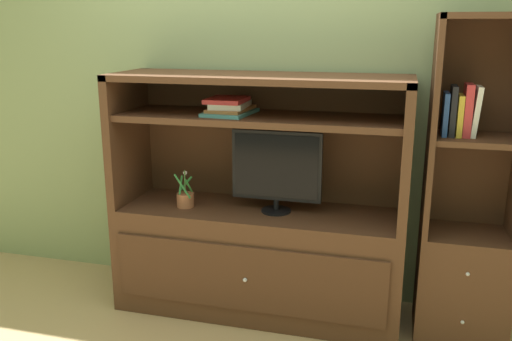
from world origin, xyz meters
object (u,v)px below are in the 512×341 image
object	(u,v)px
media_console	(258,236)
potted_plant	(185,199)
tv_monitor	(276,169)
upright_book_row	(461,112)
magazine_stack	(230,107)
bookshelf_tall	(466,239)

from	to	relation	value
media_console	potted_plant	distance (m)	0.49
tv_monitor	media_console	bearing A→B (deg)	171.26
tv_monitor	upright_book_row	world-z (taller)	upright_book_row
potted_plant	magazine_stack	xyz separation A→B (m)	(0.26, 0.06, 0.56)
bookshelf_tall	magazine_stack	bearing A→B (deg)	-179.43
magazine_stack	upright_book_row	distance (m)	1.24
potted_plant	bookshelf_tall	xyz separation A→B (m)	(1.59, 0.07, -0.11)
potted_plant	upright_book_row	bearing A→B (deg)	2.38
magazine_stack	bookshelf_tall	size ratio (longest dim) A/B	0.20
potted_plant	magazine_stack	size ratio (longest dim) A/B	0.64
media_console	magazine_stack	xyz separation A→B (m)	(-0.17, -0.01, 0.77)
bookshelf_tall	tv_monitor	bearing A→B (deg)	-178.78
tv_monitor	potted_plant	size ratio (longest dim) A/B	2.31
bookshelf_tall	upright_book_row	distance (m)	0.69
magazine_stack	upright_book_row	xyz separation A→B (m)	(1.24, 0.00, 0.02)
upright_book_row	potted_plant	bearing A→B (deg)	-177.62
bookshelf_tall	upright_book_row	xyz separation A→B (m)	(-0.09, -0.01, 0.69)
media_console	tv_monitor	world-z (taller)	media_console
media_console	upright_book_row	distance (m)	1.33
media_console	magazine_stack	bearing A→B (deg)	-177.27
tv_monitor	bookshelf_tall	distance (m)	1.10
media_console	upright_book_row	bearing A→B (deg)	-0.26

